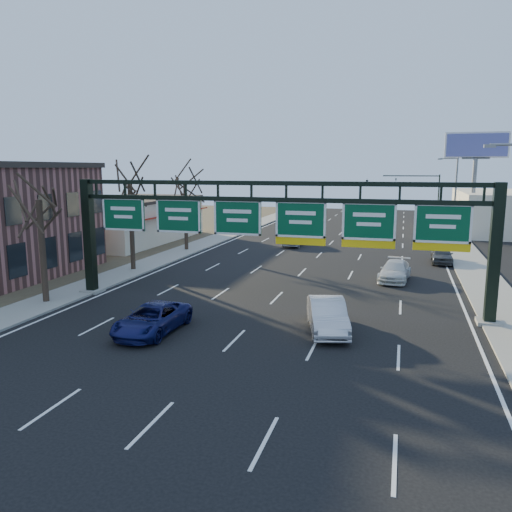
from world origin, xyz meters
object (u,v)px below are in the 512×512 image
(car_blue_suv, at_px, (152,319))
(car_silver_sedan, at_px, (327,315))
(sign_gantry, at_px, (271,227))
(car_white_wagon, at_px, (395,271))

(car_blue_suv, bearing_deg, car_silver_sedan, 19.07)
(sign_gantry, xyz_separation_m, car_white_wagon, (6.70, 9.13, -3.94))
(sign_gantry, relative_size, car_white_wagon, 5.20)
(car_blue_suv, height_order, car_white_wagon, car_blue_suv)
(sign_gantry, xyz_separation_m, car_blue_suv, (-4.35, -6.04, -3.94))
(car_blue_suv, relative_size, car_silver_sedan, 1.03)
(sign_gantry, height_order, car_silver_sedan, sign_gantry)
(car_blue_suv, height_order, car_silver_sedan, car_silver_sedan)
(car_blue_suv, distance_m, car_white_wagon, 18.76)
(car_blue_suv, relative_size, car_white_wagon, 1.05)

